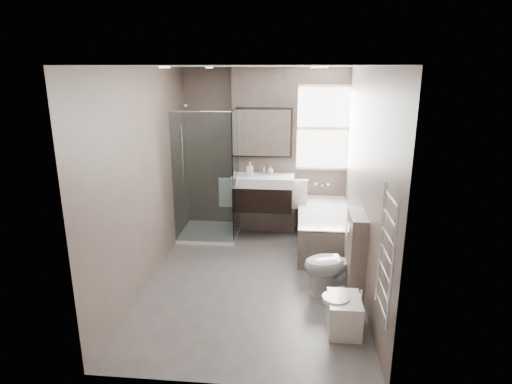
# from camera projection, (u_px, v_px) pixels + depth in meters

# --- Properties ---
(room) EXTENTS (2.70, 3.90, 2.70)m
(room) POSITION_uv_depth(u_px,v_px,m) (254.00, 180.00, 5.08)
(room) COLOR #56514F
(room) RESTS_ON ground
(vanity_pier) EXTENTS (1.00, 0.25, 2.60)m
(vanity_pier) POSITION_uv_depth(u_px,v_px,m) (265.00, 152.00, 6.77)
(vanity_pier) COLOR #60534C
(vanity_pier) RESTS_ON ground
(vanity) EXTENTS (0.95, 0.47, 0.66)m
(vanity) POSITION_uv_depth(u_px,v_px,m) (263.00, 192.00, 6.59)
(vanity) COLOR black
(vanity) RESTS_ON vanity_pier
(mirror_cabinet) EXTENTS (0.86, 0.08, 0.76)m
(mirror_cabinet) POSITION_uv_depth(u_px,v_px,m) (264.00, 133.00, 6.52)
(mirror_cabinet) COLOR black
(mirror_cabinet) RESTS_ON vanity_pier
(towel_left) EXTENTS (0.24, 0.06, 0.44)m
(towel_left) POSITION_uv_depth(u_px,v_px,m) (227.00, 193.00, 6.63)
(towel_left) COLOR silver
(towel_left) RESTS_ON vanity_pier
(towel_right) EXTENTS (0.24, 0.06, 0.44)m
(towel_right) POSITION_uv_depth(u_px,v_px,m) (299.00, 195.00, 6.53)
(towel_right) COLOR silver
(towel_right) RESTS_ON vanity_pier
(shower_enclosure) EXTENTS (0.90, 0.90, 2.00)m
(shower_enclosure) POSITION_uv_depth(u_px,v_px,m) (215.00, 207.00, 6.66)
(shower_enclosure) COLOR white
(shower_enclosure) RESTS_ON ground
(bathtub) EXTENTS (0.75, 1.60, 0.57)m
(bathtub) POSITION_uv_depth(u_px,v_px,m) (323.00, 227.00, 6.32)
(bathtub) COLOR #60534C
(bathtub) RESTS_ON ground
(window) EXTENTS (0.98, 0.06, 1.33)m
(window) POSITION_uv_depth(u_px,v_px,m) (323.00, 128.00, 6.68)
(window) COLOR white
(window) RESTS_ON room
(toilet) EXTENTS (0.79, 0.59, 0.72)m
(toilet) POSITION_uv_depth(u_px,v_px,m) (334.00, 264.00, 5.04)
(toilet) COLOR white
(toilet) RESTS_ON ground
(cistern_box) EXTENTS (0.19, 0.55, 1.00)m
(cistern_box) POSITION_uv_depth(u_px,v_px,m) (355.00, 255.00, 4.95)
(cistern_box) COLOR #60534C
(cistern_box) RESTS_ON ground
(bidet) EXTENTS (0.40, 0.45, 0.47)m
(bidet) POSITION_uv_depth(u_px,v_px,m) (343.00, 314.00, 4.32)
(bidet) COLOR white
(bidet) RESTS_ON ground
(towel_radiator) EXTENTS (0.03, 0.49, 1.10)m
(towel_radiator) POSITION_uv_depth(u_px,v_px,m) (386.00, 254.00, 3.48)
(towel_radiator) COLOR silver
(towel_radiator) RESTS_ON room
(soap_bottle_a) EXTENTS (0.10, 0.10, 0.21)m
(soap_bottle_a) POSITION_uv_depth(u_px,v_px,m) (250.00, 169.00, 6.49)
(soap_bottle_a) COLOR white
(soap_bottle_a) RESTS_ON vanity
(soap_bottle_b) EXTENTS (0.10, 0.10, 0.13)m
(soap_bottle_b) POSITION_uv_depth(u_px,v_px,m) (270.00, 170.00, 6.61)
(soap_bottle_b) COLOR white
(soap_bottle_b) RESTS_ON vanity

